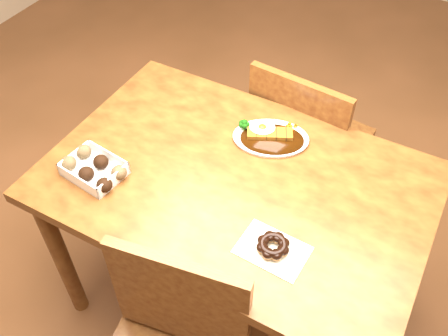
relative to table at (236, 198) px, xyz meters
The scene contains 6 objects.
ground 0.65m from the table, ahead, with size 6.00×6.00×0.00m, color brown.
table is the anchor object (origin of this frame).
chair_far 0.56m from the table, 84.93° to the left, with size 0.46×0.46×0.87m.
katsu_curry_plate 0.24m from the table, 86.12° to the left, with size 0.30×0.26×0.05m.
donut_box 0.47m from the table, 153.65° to the right, with size 0.21×0.16×0.05m.
pon_de_ring 0.31m from the table, 41.61° to the right, with size 0.20×0.14×0.04m.
Camera 1 is at (0.47, -0.94, 1.92)m, focal length 40.00 mm.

